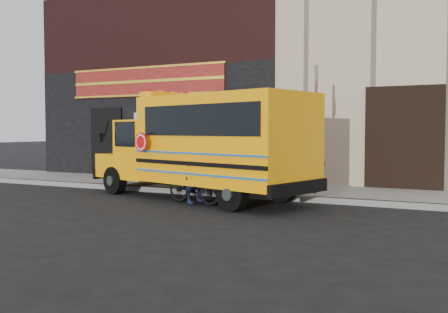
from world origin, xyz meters
The scene contains 8 objects.
ground centered at (0.00, 0.00, 0.00)m, with size 120.00×120.00×0.00m, color black.
curb centered at (0.00, 2.60, 0.07)m, with size 40.00×0.20×0.15m, color gray.
sidewalk centered at (0.00, 4.10, 0.07)m, with size 40.00×3.00×0.15m, color slate.
building centered at (-0.04, 10.45, 6.13)m, with size 20.00×10.70×12.00m.
school_bus centered at (-0.56, 1.80, 1.51)m, with size 7.22×4.05×2.92m.
sign_pole centered at (2.00, 3.21, 1.97)m, with size 0.12×0.31×3.60m.
bicycle centered at (-0.50, 1.00, 0.51)m, with size 0.48×1.69×1.02m, color black.
cyclist centered at (-0.43, 0.93, 0.94)m, with size 0.68×0.45×1.88m, color black.
Camera 1 is at (5.65, -9.88, 1.85)m, focal length 40.00 mm.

